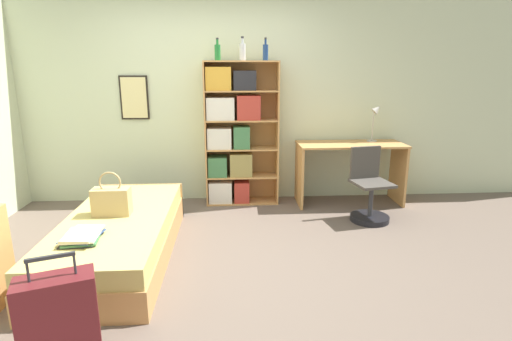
{
  "coord_description": "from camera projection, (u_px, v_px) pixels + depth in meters",
  "views": [
    {
      "loc": [
        0.24,
        -3.42,
        1.69
      ],
      "look_at": [
        0.46,
        0.21,
        0.75
      ],
      "focal_mm": 28.0,
      "sensor_mm": 36.0,
      "label": 1
    }
  ],
  "objects": [
    {
      "name": "ground_plane",
      "position": [
        208.0,
        255.0,
        3.71
      ],
      "size": [
        14.0,
        14.0,
        0.0
      ],
      "primitive_type": "plane",
      "color": "#66564C"
    },
    {
      "name": "wall_back",
      "position": [
        212.0,
        99.0,
        5.04
      ],
      "size": [
        10.0,
        0.09,
        2.6
      ],
      "color": "beige",
      "rests_on": "ground_plane"
    },
    {
      "name": "bed",
      "position": [
        120.0,
        236.0,
        3.64
      ],
      "size": [
        0.91,
        2.05,
        0.4
      ],
      "color": "tan",
      "rests_on": "ground_plane"
    },
    {
      "name": "handbag",
      "position": [
        112.0,
        201.0,
        3.57
      ],
      "size": [
        0.33,
        0.16,
        0.4
      ],
      "color": "tan",
      "rests_on": "bed"
    },
    {
      "name": "book_stack_on_bed",
      "position": [
        82.0,
        236.0,
        3.06
      ],
      "size": [
        0.29,
        0.36,
        0.07
      ],
      "color": "#232328",
      "rests_on": "bed"
    },
    {
      "name": "suitcase",
      "position": [
        60.0,
        326.0,
        2.21
      ],
      "size": [
        0.45,
        0.32,
        0.73
      ],
      "color": "#5B191E",
      "rests_on": "ground_plane"
    },
    {
      "name": "bookcase",
      "position": [
        234.0,
        134.0,
        4.95
      ],
      "size": [
        0.9,
        0.32,
        1.77
      ],
      "color": "tan",
      "rests_on": "ground_plane"
    },
    {
      "name": "bottle_green",
      "position": [
        218.0,
        52.0,
        4.69
      ],
      "size": [
        0.07,
        0.07,
        0.26
      ],
      "color": "#1E6B2D",
      "rests_on": "bookcase"
    },
    {
      "name": "bottle_brown",
      "position": [
        242.0,
        51.0,
        4.72
      ],
      "size": [
        0.08,
        0.08,
        0.27
      ],
      "color": "#B7BCC1",
      "rests_on": "bookcase"
    },
    {
      "name": "bottle_clear",
      "position": [
        265.0,
        52.0,
        4.72
      ],
      "size": [
        0.06,
        0.06,
        0.26
      ],
      "color": "navy",
      "rests_on": "bookcase"
    },
    {
      "name": "desk",
      "position": [
        350.0,
        161.0,
        5.02
      ],
      "size": [
        1.32,
        0.54,
        0.78
      ],
      "color": "tan",
      "rests_on": "ground_plane"
    },
    {
      "name": "desk_lamp",
      "position": [
        376.0,
        115.0,
        5.0
      ],
      "size": [
        0.17,
        0.13,
        0.49
      ],
      "color": "#ADA89E",
      "rests_on": "desk"
    },
    {
      "name": "desk_chair",
      "position": [
        369.0,
        197.0,
        4.52
      ],
      "size": [
        0.46,
        0.46,
        0.83
      ],
      "color": "black",
      "rests_on": "ground_plane"
    }
  ]
}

